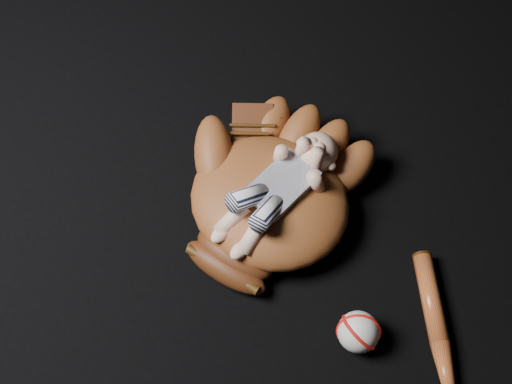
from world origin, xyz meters
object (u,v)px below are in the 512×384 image
Objects in this scene: newborn_baby at (274,192)px; baseball at (358,332)px; baseball_glove at (270,197)px; baseball_bat at (442,355)px.

baseball is (0.29, -0.14, -0.08)m from newborn_baby.
baseball_glove is 5.92× the size of baseball.
baseball_glove is at bearing 169.13° from baseball_bat.
baseball reaches higher than baseball_bat.
baseball_bat is at bearing -10.83° from baseball_glove.
newborn_baby is 0.46m from baseball_bat.
baseball_glove is 1.49× the size of newborn_baby.
baseball_glove is 0.05m from newborn_baby.
newborn_baby is 0.33m from baseball.
baseball_bat is 0.17m from baseball.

